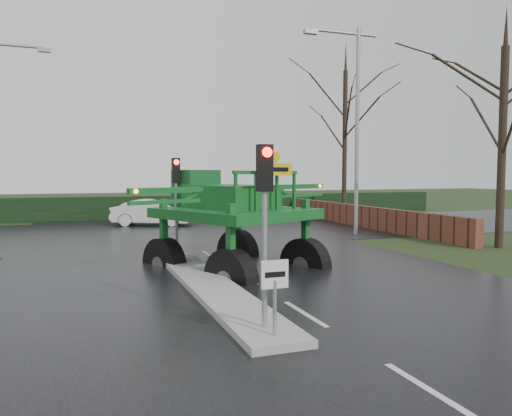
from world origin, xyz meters
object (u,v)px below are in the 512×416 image
object	(u,v)px
keep_left_sign	(275,285)
crop_sprayer	(225,204)
traffic_signal_near	(265,196)
white_sedan	(152,226)
street_light_right	(352,112)
traffic_signal_far	(262,180)
street_light_left_far	(0,116)
traffic_signal_mid	(176,185)

from	to	relation	value
keep_left_sign	crop_sprayer	world-z (taller)	crop_sprayer
keep_left_sign	crop_sprayer	size ratio (longest dim) A/B	0.18
traffic_signal_near	white_sedan	bearing A→B (deg)	87.65
street_light_right	white_sedan	size ratio (longest dim) A/B	2.23
crop_sprayer	white_sedan	bearing A→B (deg)	64.62
traffic_signal_far	white_sedan	world-z (taller)	traffic_signal_far
keep_left_sign	traffic_signal_near	xyz separation A→B (m)	(0.00, 0.49, 1.53)
traffic_signal_far	street_light_left_far	distance (m)	15.08
traffic_signal_near	traffic_signal_mid	distance (m)	8.50
crop_sprayer	white_sedan	xyz separation A→B (m)	(0.12, 15.41, -2.15)
traffic_signal_mid	street_light_right	bearing A→B (deg)	25.40
keep_left_sign	traffic_signal_mid	size ratio (longest dim) A/B	0.38
traffic_signal_far	crop_sprayer	distance (m)	17.56
street_light_right	white_sedan	xyz separation A→B (m)	(-8.66, 7.35, -5.99)
crop_sprayer	white_sedan	distance (m)	15.56
traffic_signal_mid	street_light_right	xyz separation A→B (m)	(9.49, 4.51, 3.40)
traffic_signal_mid	crop_sprayer	bearing A→B (deg)	-78.67
traffic_signal_near	crop_sprayer	world-z (taller)	crop_sprayer
traffic_signal_near	keep_left_sign	bearing A→B (deg)	-90.00
keep_left_sign	street_light_right	bearing A→B (deg)	54.88
traffic_signal_near	traffic_signal_mid	world-z (taller)	same
white_sedan	traffic_signal_far	bearing A→B (deg)	-64.22
traffic_signal_far	street_light_right	size ratio (longest dim) A/B	0.35
traffic_signal_mid	street_light_left_far	distance (m)	14.68
keep_left_sign	traffic_signal_near	world-z (taller)	traffic_signal_near
crop_sprayer	traffic_signal_mid	bearing A→B (deg)	76.41
traffic_signal_near	white_sedan	size ratio (longest dim) A/B	0.79
street_light_left_far	white_sedan	bearing A→B (deg)	-4.80
street_light_right	street_light_left_far	world-z (taller)	same
traffic_signal_far	street_light_right	xyz separation A→B (m)	(1.69, -8.01, 3.40)
street_light_left_far	crop_sprayer	size ratio (longest dim) A/B	1.34
street_light_right	street_light_left_far	xyz separation A→B (m)	(-16.39, 8.00, 0.00)
traffic_signal_mid	white_sedan	xyz separation A→B (m)	(0.83, 11.86, -2.59)
keep_left_sign	white_sedan	world-z (taller)	keep_left_sign
traffic_signal_near	white_sedan	world-z (taller)	traffic_signal_near
traffic_signal_far	street_light_left_far	xyz separation A→B (m)	(-14.69, -0.01, 3.40)
traffic_signal_mid	street_light_right	distance (m)	11.05
traffic_signal_near	street_light_left_far	distance (m)	22.37
traffic_signal_mid	traffic_signal_far	bearing A→B (deg)	58.07
traffic_signal_far	traffic_signal_near	bearing A→B (deg)	69.64
traffic_signal_mid	traffic_signal_far	xyz separation A→B (m)	(7.80, 12.52, 0.00)
keep_left_sign	white_sedan	distance (m)	20.89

